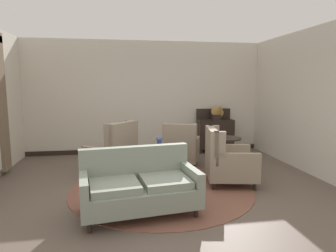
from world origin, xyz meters
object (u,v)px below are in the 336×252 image
at_px(porcelain_vase, 159,148).
at_px(settee, 139,187).
at_px(side_table, 226,151).
at_px(coffee_table, 162,161).
at_px(armchair_beside_settee, 114,153).
at_px(armchair_near_window, 181,148).
at_px(sideboard, 215,133).
at_px(gramophone, 218,110).
at_px(armchair_foreground_right, 227,161).

distance_m(porcelain_vase, settee, 1.36).
bearing_deg(side_table, coffee_table, -161.95).
bearing_deg(armchair_beside_settee, armchair_near_window, 143.41).
distance_m(coffee_table, armchair_near_window, 1.25).
bearing_deg(porcelain_vase, armchair_beside_settee, 140.11).
distance_m(sideboard, gramophone, 0.65).
height_order(porcelain_vase, armchair_foreground_right, armchair_foreground_right).
bearing_deg(coffee_table, armchair_near_window, 61.35).
bearing_deg(armchair_near_window, side_table, 164.45).
bearing_deg(coffee_table, sideboard, 52.74).
bearing_deg(coffee_table, gramophone, 50.91).
distance_m(coffee_table, gramophone, 3.06).
bearing_deg(settee, armchair_near_window, 56.77).
bearing_deg(armchair_foreground_right, armchair_near_window, 34.46).
distance_m(armchair_foreground_right, side_table, 0.73).
bearing_deg(settee, armchair_beside_settee, 93.36).
bearing_deg(gramophone, side_table, -103.51).
bearing_deg(side_table, armchair_beside_settee, 173.40).
bearing_deg(coffee_table, side_table, 18.05).
xyz_separation_m(porcelain_vase, sideboard, (1.87, 2.37, -0.16)).
bearing_deg(armchair_beside_settee, coffee_table, 90.16).
xyz_separation_m(armchair_foreground_right, side_table, (0.25, 0.69, 0.02)).
bearing_deg(armchair_near_window, sideboard, -111.99).
bearing_deg(porcelain_vase, gramophone, 49.95).
xyz_separation_m(settee, armchair_foreground_right, (1.69, 0.99, 0.05)).
bearing_deg(porcelain_vase, coffee_table, -35.90).
bearing_deg(settee, armchair_foreground_right, 22.81).
height_order(settee, armchair_beside_settee, armchair_beside_settee).
xyz_separation_m(armchair_foreground_right, armchair_beside_settee, (-2.07, 0.96, 0.01)).
height_order(porcelain_vase, armchair_near_window, armchair_near_window).
relative_size(coffee_table, settee, 0.53).
bearing_deg(gramophone, coffee_table, -129.09).
xyz_separation_m(armchair_foreground_right, sideboard, (0.65, 2.62, 0.07)).
relative_size(settee, sideboard, 1.48).
xyz_separation_m(coffee_table, gramophone, (1.88, 2.31, 0.72)).
relative_size(porcelain_vase, gramophone, 0.63).
relative_size(armchair_foreground_right, armchair_beside_settee, 0.91).
xyz_separation_m(coffee_table, sideboard, (1.83, 2.40, 0.08)).
xyz_separation_m(coffee_table, armchair_foreground_right, (1.18, -0.22, 0.00)).
xyz_separation_m(armchair_near_window, side_table, (0.84, -0.63, 0.03)).
distance_m(coffee_table, armchair_beside_settee, 1.15).
bearing_deg(armchair_foreground_right, sideboard, -3.39).
bearing_deg(porcelain_vase, sideboard, 51.79).
xyz_separation_m(armchair_beside_settee, sideboard, (2.71, 1.67, 0.06)).
xyz_separation_m(settee, side_table, (1.94, 1.68, 0.07)).
relative_size(coffee_table, porcelain_vase, 2.81).
bearing_deg(armchair_near_window, armchair_beside_settee, 34.76).
distance_m(settee, side_table, 2.57).
distance_m(coffee_table, armchair_foreground_right, 1.20).
bearing_deg(sideboard, coffee_table, -127.26).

